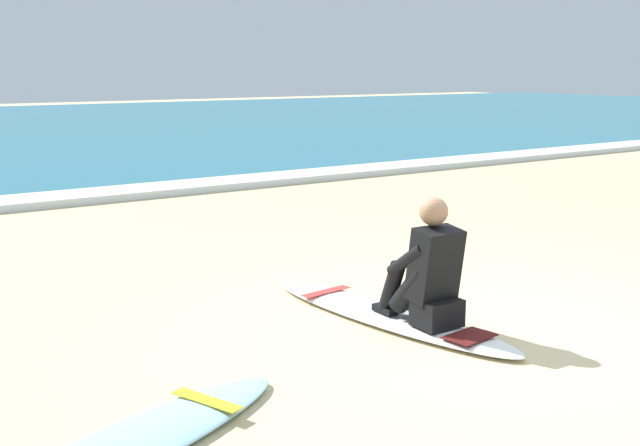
% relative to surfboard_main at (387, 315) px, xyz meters
% --- Properties ---
extents(ground_plane, '(80.00, 80.00, 0.00)m').
position_rel_surfboard_main_xyz_m(ground_plane, '(0.39, -0.77, -0.04)').
color(ground_plane, beige).
extents(breaking_foam, '(80.00, 0.90, 0.11)m').
position_rel_surfboard_main_xyz_m(breaking_foam, '(0.39, 6.90, 0.02)').
color(breaking_foam, white).
rests_on(breaking_foam, ground).
extents(surfboard_main, '(0.82, 2.57, 0.08)m').
position_rel_surfboard_main_xyz_m(surfboard_main, '(0.00, 0.00, 0.00)').
color(surfboard_main, white).
rests_on(surfboard_main, ground).
extents(surfer_seated, '(0.38, 0.71, 0.95)m').
position_rel_surfboard_main_xyz_m(surfer_seated, '(0.06, -0.38, 0.40)').
color(surfer_seated, black).
rests_on(surfer_seated, surfboard_main).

